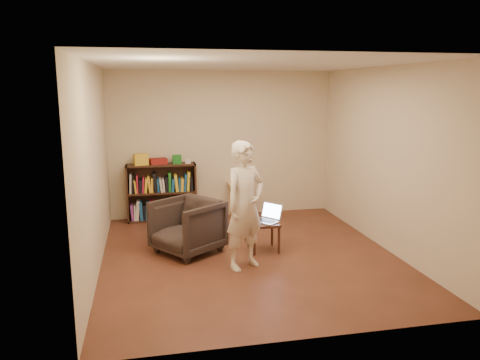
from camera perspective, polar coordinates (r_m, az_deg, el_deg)
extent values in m
plane|color=#472417|center=(6.60, 1.15, -9.21)|extent=(4.50, 4.50, 0.00)
plane|color=silver|center=(6.19, 1.25, 13.96)|extent=(4.50, 4.50, 0.00)
plane|color=beige|center=(8.45, -2.22, 4.39)|extent=(4.00, 0.00, 4.00)
plane|color=beige|center=(6.14, -17.31, 1.30)|extent=(0.00, 4.50, 4.50)
plane|color=beige|center=(6.99, 17.42, 2.44)|extent=(0.00, 4.50, 4.50)
cube|color=black|center=(8.31, -13.56, -1.63)|extent=(0.03, 0.30, 1.00)
cube|color=black|center=(8.35, -5.51, -1.31)|extent=(0.03, 0.30, 1.00)
cube|color=black|center=(8.45, -9.57, -1.27)|extent=(1.20, 0.02, 1.00)
cube|color=black|center=(8.43, -9.42, -4.69)|extent=(1.20, 0.30, 0.03)
cube|color=black|center=(8.31, -9.53, -1.47)|extent=(1.14, 0.30, 0.03)
cube|color=black|center=(8.22, -9.63, 1.83)|extent=(1.20, 0.30, 0.03)
cube|color=gold|center=(8.17, -11.98, 2.47)|extent=(0.26, 0.21, 0.19)
cube|color=maroon|center=(8.22, -9.93, 2.27)|extent=(0.32, 0.26, 0.10)
cube|color=#1C691F|center=(8.21, -7.69, 2.51)|extent=(0.15, 0.15, 0.15)
cube|color=beige|center=(8.23, -6.34, 2.29)|extent=(0.10, 0.10, 0.07)
cube|color=tan|center=(8.40, 0.01, -0.55)|extent=(0.42, 0.42, 0.04)
cylinder|color=tan|center=(8.27, -0.89, -2.91)|extent=(0.04, 0.04, 0.57)
cylinder|color=tan|center=(8.34, 1.37, -2.79)|extent=(0.04, 0.04, 0.57)
cylinder|color=tan|center=(8.59, -1.31, -2.38)|extent=(0.04, 0.04, 0.57)
cylinder|color=tan|center=(8.66, 0.87, -2.27)|extent=(0.04, 0.04, 0.57)
imported|color=#2E231E|center=(6.66, -6.44, -5.63)|extent=(1.16, 1.15, 0.76)
cube|color=#321A10|center=(6.70, 2.90, -5.31)|extent=(0.41, 0.41, 0.04)
cylinder|color=#321A10|center=(6.56, 1.77, -7.58)|extent=(0.04, 0.04, 0.38)
cylinder|color=#321A10|center=(6.64, 4.77, -7.36)|extent=(0.04, 0.04, 0.38)
cylinder|color=#321A10|center=(6.88, 1.07, -6.65)|extent=(0.04, 0.04, 0.38)
cylinder|color=#321A10|center=(6.97, 3.94, -6.46)|extent=(0.04, 0.04, 0.38)
cube|color=#BABBBF|center=(6.70, 3.12, -5.06)|extent=(0.40, 0.42, 0.02)
cube|color=black|center=(6.70, 3.12, -4.96)|extent=(0.29, 0.31, 0.00)
cube|color=#BABBBF|center=(6.79, 3.91, -3.76)|extent=(0.28, 0.32, 0.23)
cube|color=#ACC4F1|center=(6.79, 3.91, -3.76)|extent=(0.24, 0.27, 0.19)
imported|color=beige|center=(5.96, 0.60, -3.14)|extent=(0.72, 0.64, 1.65)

